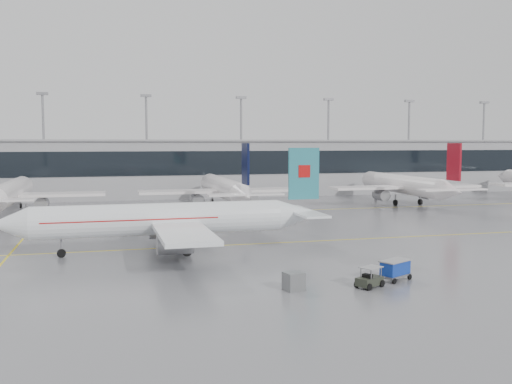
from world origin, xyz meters
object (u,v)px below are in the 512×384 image
object	(u,v)px
air_canada_jet	(172,219)
gse_unit	(294,281)
baggage_cart	(395,268)
baggage_tug	(369,280)

from	to	relation	value
air_canada_jet	gse_unit	size ratio (longest dim) A/B	24.52
baggage_cart	air_canada_jet	bearing A→B (deg)	107.07
air_canada_jet	baggage_tug	xyz separation A→B (m)	(13.94, -19.18, -2.96)
air_canada_jet	baggage_cart	world-z (taller)	air_canada_jet
air_canada_jet	baggage_tug	bearing A→B (deg)	125.50
baggage_tug	gse_unit	world-z (taller)	baggage_tug
baggage_tug	air_canada_jet	bearing A→B (deg)	98.73
baggage_tug	baggage_cart	size ratio (longest dim) A/B	1.05
air_canada_jet	baggage_cart	distance (m)	24.65
baggage_cart	gse_unit	size ratio (longest dim) A/B	2.21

